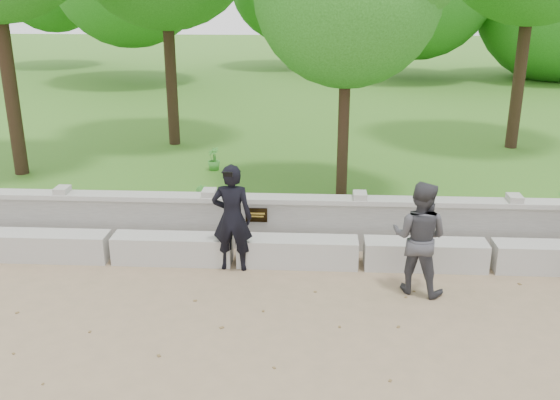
# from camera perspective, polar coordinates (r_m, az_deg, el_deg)

# --- Properties ---
(ground) EXTENTS (80.00, 80.00, 0.00)m
(ground) POSITION_cam_1_polar(r_m,az_deg,el_deg) (8.40, -5.78, -11.21)
(ground) COLOR #8D7456
(ground) RESTS_ON ground
(lawn) EXTENTS (40.00, 22.00, 0.25)m
(lawn) POSITION_cam_1_polar(r_m,az_deg,el_deg) (21.58, -0.10, 8.15)
(lawn) COLOR #357120
(lawn) RESTS_ON ground
(concrete_bench) EXTENTS (11.90, 0.45, 0.45)m
(concrete_bench) POSITION_cam_1_polar(r_m,az_deg,el_deg) (9.98, -4.16, -4.60)
(concrete_bench) COLOR #B8B6AE
(concrete_bench) RESTS_ON ground
(parapet_wall) EXTENTS (12.50, 0.35, 0.90)m
(parapet_wall) POSITION_cam_1_polar(r_m,az_deg,el_deg) (10.53, -3.72, -1.88)
(parapet_wall) COLOR #ADABA4
(parapet_wall) RESTS_ON ground
(man_main) EXTENTS (0.64, 0.57, 1.70)m
(man_main) POSITION_cam_1_polar(r_m,az_deg,el_deg) (9.56, -4.40, -1.62)
(man_main) COLOR black
(man_main) RESTS_ON ground
(visitor_left) EXTENTS (1.00, 0.91, 1.66)m
(visitor_left) POSITION_cam_1_polar(r_m,az_deg,el_deg) (9.07, 12.62, -3.37)
(visitor_left) COLOR #3B3A3F
(visitor_left) RESTS_ON ground
(shrub_b) EXTENTS (0.39, 0.40, 0.57)m
(shrub_b) POSITION_cam_1_polar(r_m,az_deg,el_deg) (11.27, -7.23, -0.17)
(shrub_b) COLOR #3D8B2F
(shrub_b) RESTS_ON lawn
(shrub_d) EXTENTS (0.39, 0.39, 0.52)m
(shrub_d) POSITION_cam_1_polar(r_m,az_deg,el_deg) (14.14, -6.09, 3.76)
(shrub_d) COLOR #3D8B2F
(shrub_d) RESTS_ON lawn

